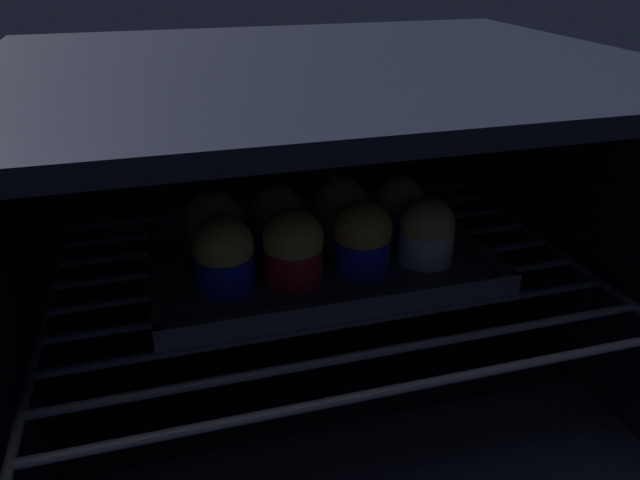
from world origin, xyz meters
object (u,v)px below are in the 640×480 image
(muffin_row0_col2, at_px, (362,238))
(muffin_row1_col0, at_px, (215,226))
(muffin_row1_col1, at_px, (277,219))
(muffin_row1_col3, at_px, (399,206))
(muffin_row0_col0, at_px, (224,254))
(muffin_row0_col3, at_px, (427,232))
(muffin_row0_col1, at_px, (293,247))
(baking_tray, at_px, (320,262))
(muffin_row1_col2, at_px, (341,211))

(muffin_row0_col2, bearing_deg, muffin_row1_col0, 153.61)
(muffin_row1_col1, distance_m, muffin_row1_col3, 0.14)
(muffin_row0_col0, distance_m, muffin_row0_col3, 0.21)
(muffin_row1_col1, xyz_separation_m, muffin_row1_col3, (0.14, -0.00, -0.00))
(muffin_row1_col3, bearing_deg, muffin_row0_col1, -152.93)
(baking_tray, bearing_deg, muffin_row1_col0, 161.43)
(muffin_row0_col0, xyz_separation_m, muffin_row0_col1, (0.07, -0.00, -0.00))
(muffin_row0_col2, xyz_separation_m, muffin_row1_col1, (-0.07, 0.07, -0.00))
(muffin_row0_col3, bearing_deg, muffin_row1_col1, 153.25)
(muffin_row1_col1, xyz_separation_m, muffin_row1_col2, (0.07, -0.00, 0.00))
(muffin_row0_col2, xyz_separation_m, muffin_row1_col0, (-0.14, 0.07, -0.00))
(muffin_row0_col1, xyz_separation_m, muffin_row0_col3, (0.14, 0.00, -0.00))
(muffin_row0_col0, bearing_deg, muffin_row1_col2, 26.33)
(muffin_row0_col0, distance_m, muffin_row1_col1, 0.10)
(muffin_row1_col3, bearing_deg, muffin_row1_col1, 178.76)
(baking_tray, bearing_deg, muffin_row0_col0, -162.85)
(muffin_row1_col0, height_order, muffin_row1_col3, muffin_row1_col0)
(baking_tray, height_order, muffin_row0_col2, muffin_row0_col2)
(muffin_row1_col0, bearing_deg, muffin_row0_col1, -46.30)
(muffin_row0_col3, xyz_separation_m, muffin_row1_col3, (-0.00, 0.07, 0.00))
(muffin_row0_col1, xyz_separation_m, muffin_row1_col2, (0.07, 0.07, -0.00))
(muffin_row0_col3, relative_size, muffin_row1_col0, 0.94)
(muffin_row0_col2, bearing_deg, muffin_row1_col1, 134.56)
(muffin_row0_col1, bearing_deg, muffin_row0_col3, 1.04)
(muffin_row1_col1, bearing_deg, muffin_row0_col0, -133.10)
(muffin_row0_col1, relative_size, muffin_row0_col3, 1.07)
(muffin_row1_col0, xyz_separation_m, muffin_row1_col1, (0.07, 0.00, -0.00))
(muffin_row1_col2, bearing_deg, muffin_row0_col2, -89.78)
(muffin_row1_col2, relative_size, muffin_row1_col3, 1.12)
(muffin_row0_col2, bearing_deg, muffin_row0_col1, -178.72)
(muffin_row1_col1, height_order, muffin_row1_col3, muffin_row1_col1)
(muffin_row0_col0, bearing_deg, muffin_row1_col1, 46.90)
(muffin_row0_col3, xyz_separation_m, muffin_row1_col1, (-0.14, 0.07, 0.00))
(baking_tray, height_order, muffin_row0_col3, muffin_row0_col3)
(muffin_row0_col2, bearing_deg, muffin_row0_col3, 0.80)
(muffin_row0_col2, distance_m, muffin_row1_col3, 0.10)
(muffin_row0_col3, bearing_deg, muffin_row1_col0, 162.05)
(baking_tray, bearing_deg, muffin_row1_col2, 46.68)
(muffin_row1_col3, bearing_deg, muffin_row0_col2, -134.37)
(muffin_row1_col0, xyz_separation_m, muffin_row1_col3, (0.20, 0.00, -0.00))
(baking_tray, height_order, muffin_row0_col0, muffin_row0_col0)
(muffin_row0_col3, xyz_separation_m, muffin_row1_col2, (-0.07, 0.07, 0.00))
(muffin_row0_col3, bearing_deg, muffin_row1_col2, 135.81)
(baking_tray, bearing_deg, muffin_row1_col3, 19.31)
(baking_tray, height_order, muffin_row1_col3, muffin_row1_col3)
(muffin_row1_col1, bearing_deg, muffin_row1_col0, -176.62)
(muffin_row0_col3, xyz_separation_m, muffin_row1_col0, (-0.21, 0.07, 0.00))
(muffin_row1_col3, bearing_deg, muffin_row0_col0, -161.77)
(muffin_row0_col2, relative_size, muffin_row1_col1, 1.05)
(baking_tray, bearing_deg, muffin_row0_col1, -136.24)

